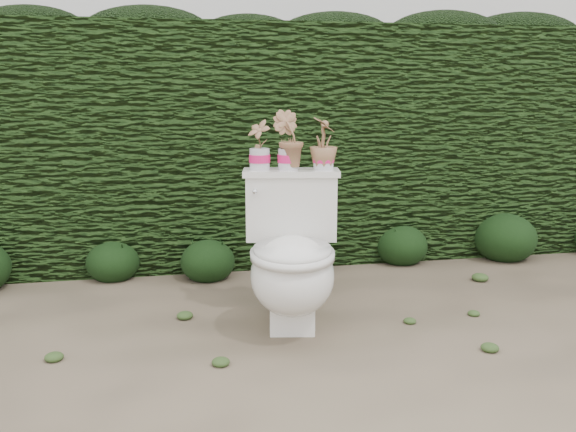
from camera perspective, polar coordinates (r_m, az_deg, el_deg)
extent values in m
plane|color=#806F58|center=(3.26, 1.10, -10.17)|extent=(60.00, 60.00, 0.00)
cube|color=#274416|center=(4.62, -3.12, 6.50)|extent=(8.00, 1.00, 1.60)
cube|color=silver|center=(9.08, -3.41, 16.58)|extent=(8.00, 3.50, 4.00)
cube|color=silver|center=(3.29, 0.35, -8.13)|extent=(0.27, 0.33, 0.20)
ellipsoid|color=silver|center=(3.13, 0.39, -5.29)|extent=(0.50, 0.58, 0.39)
cube|color=silver|center=(3.37, 0.28, 0.76)|extent=(0.49, 0.25, 0.34)
cube|color=silver|center=(3.34, 0.29, 3.88)|extent=(0.53, 0.28, 0.03)
cylinder|color=silver|center=(3.26, -2.94, 2.25)|extent=(0.03, 0.06, 0.02)
sphere|color=silver|center=(3.23, -2.95, 2.16)|extent=(0.03, 0.03, 0.03)
imported|color=#3E8328|center=(3.33, -2.55, 6.21)|extent=(0.15, 0.15, 0.24)
imported|color=#3E8328|center=(3.33, 0.01, 6.65)|extent=(0.21, 0.20, 0.29)
imported|color=#3E8328|center=(3.34, 3.18, 6.33)|extent=(0.15, 0.15, 0.26)
ellipsoid|color=black|center=(4.22, -15.33, -3.58)|extent=(0.34, 0.34, 0.27)
ellipsoid|color=black|center=(4.10, -7.16, -3.64)|extent=(0.34, 0.34, 0.28)
ellipsoid|color=black|center=(4.26, 1.33, -2.91)|extent=(0.36, 0.36, 0.29)
ellipsoid|color=black|center=(4.51, 10.05, -2.25)|extent=(0.36, 0.36, 0.29)
ellipsoid|color=black|center=(4.77, 18.75, -1.53)|extent=(0.44, 0.44, 0.35)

